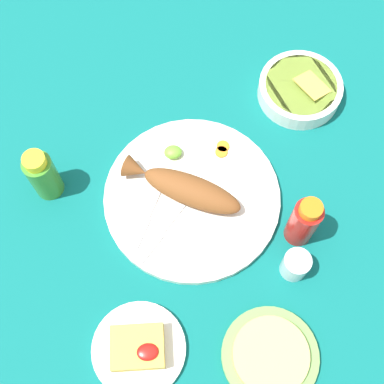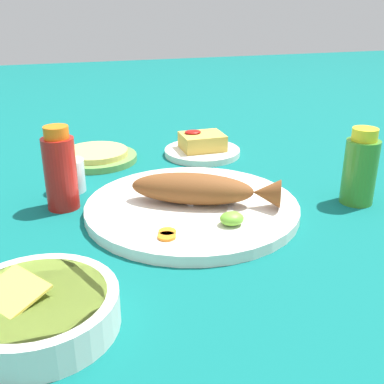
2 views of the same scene
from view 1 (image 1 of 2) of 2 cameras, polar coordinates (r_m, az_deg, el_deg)
name	(u,v)px [view 1 (image 1 of 2)]	position (r m, az deg, el deg)	size (l,w,h in m)	color
ground_plane	(192,199)	(1.11, 0.00, -0.77)	(4.00, 4.00, 0.00)	#0C605B
main_plate	(192,198)	(1.10, 0.00, -0.59)	(0.36, 0.36, 0.02)	white
fried_fish	(185,188)	(1.07, -0.78, 0.42)	(0.25, 0.16, 0.05)	brown
fork_near	(164,230)	(1.06, -3.04, -4.04)	(0.13, 0.15, 0.00)	silver
fork_far	(149,213)	(1.08, -4.62, -2.29)	(0.09, 0.17, 0.00)	silver
carrot_slice_near	(221,152)	(1.13, 3.15, 4.29)	(0.03, 0.03, 0.00)	orange
carrot_slice_mid	(223,146)	(1.14, 3.31, 4.89)	(0.03, 0.03, 0.00)	orange
lime_wedge_main	(173,152)	(1.12, -2.03, 4.27)	(0.04, 0.03, 0.02)	#6BB233
hot_sauce_bottle_red	(304,222)	(1.04, 11.83, -3.13)	(0.06, 0.06, 0.15)	#B21914
hot_sauce_bottle_green	(43,175)	(1.10, -15.63, 1.78)	(0.06, 0.06, 0.14)	#3D8428
salt_cup	(295,265)	(1.05, 10.93, -7.70)	(0.05, 0.05, 0.06)	silver
side_plate_fries	(139,349)	(1.03, -5.68, -16.32)	(0.17, 0.17, 0.01)	white
fries_pile	(138,347)	(1.00, -5.78, -16.17)	(0.10, 0.08, 0.04)	gold
guacamole_bowl	(300,89)	(1.23, 11.45, 10.72)	(0.18, 0.18, 0.06)	white
tortilla_plate	(270,356)	(1.03, 8.32, -16.91)	(0.18, 0.18, 0.01)	#6B9E4C
tortilla_stack	(271,355)	(1.02, 8.42, -16.83)	(0.14, 0.14, 0.01)	#E0C666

